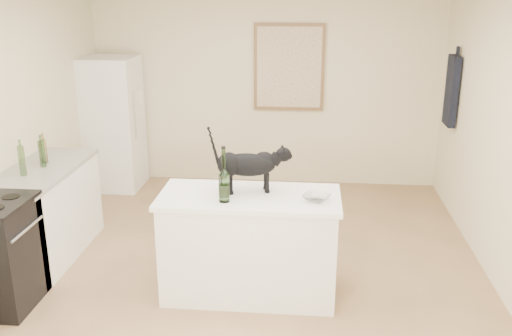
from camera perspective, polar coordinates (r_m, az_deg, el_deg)
The scene contains 16 objects.
floor at distance 5.22m, azimuth -1.51°, elevation -11.21°, with size 5.50×5.50×0.00m, color #A17C55.
wall_back at distance 7.40m, azimuth 0.99°, elevation 8.30°, with size 4.50×4.50×0.00m, color beige.
wall_front at distance 2.24m, azimuth -10.63°, elevation -16.19°, with size 4.50×4.50×0.00m, color beige.
island_base at distance 4.83m, azimuth -0.65°, elevation -7.97°, with size 1.44×0.67×0.86m, color white.
island_top at distance 4.65m, azimuth -0.67°, elevation -2.98°, with size 1.50×0.70×0.04m, color white.
left_cabinets at distance 5.84m, azimuth -20.60°, elevation -4.48°, with size 0.60×1.40×0.86m, color white.
left_countertop at distance 5.69m, azimuth -21.10°, elevation -0.28°, with size 0.62×1.44×0.04m, color gray.
fridge at distance 7.51m, azimuth -14.32°, elevation 4.38°, with size 0.68×0.68×1.70m, color white.
artwork_frame at distance 7.31m, azimuth 3.36°, elevation 10.14°, with size 0.90×0.03×1.10m, color brown.
artwork_canvas at distance 7.30m, azimuth 3.36°, elevation 10.12°, with size 0.82×0.00×1.02m, color beige.
hanging_garment at distance 6.86m, azimuth 19.21°, elevation 7.39°, with size 0.08×0.34×0.80m, color black.
black_cat at distance 4.65m, azimuth -0.90°, elevation 0.04°, with size 0.61×0.18×0.43m, color black, non-canonical shape.
wine_bottle at distance 4.45m, azimuth -3.27°, elevation -0.99°, with size 0.09×0.09×0.40m, color #244F1F.
glass_bowl at distance 4.54m, azimuth 6.14°, elevation -3.03°, with size 0.21×0.21×0.05m, color silver.
fridge_paper at distance 7.42m, azimuth -11.75°, elevation 7.00°, with size 0.00×0.14×0.18m, color silver.
counter_bottle_cluster at distance 5.67m, azimuth -21.44°, elevation 1.18°, with size 0.12×0.45×0.28m.
Camera 1 is at (0.57, -4.52, 2.55)m, focal length 39.50 mm.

